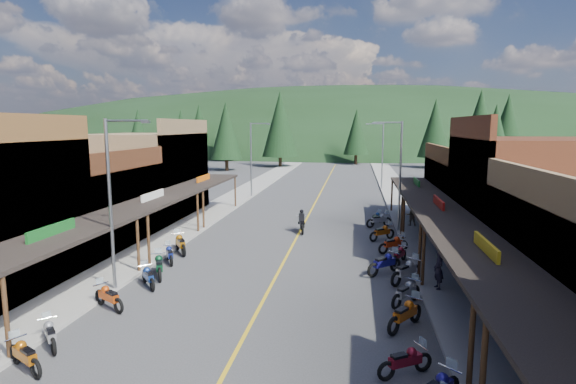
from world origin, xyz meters
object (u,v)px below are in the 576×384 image
at_px(streetlight_3, 381,153).
at_px(bike_east_4, 405,313).
at_px(pine_2, 280,124).
at_px(pedestrian_east_b, 411,215).
at_px(shop_east_2, 534,201).
at_px(bike_east_10, 382,232).
at_px(pine_3, 356,132).
at_px(shop_west_2, 80,206).
at_px(pine_5, 507,124).
at_px(bike_west_6, 159,265).
at_px(pine_4, 435,128).
at_px(bike_east_11, 379,219).
at_px(bike_west_4, 109,296).
at_px(bike_east_12, 376,217).
at_px(shop_east_3, 484,193).
at_px(pine_1, 225,128).
at_px(bike_east_5, 406,292).
at_px(shop_west_3, 146,175).
at_px(pine_0, 138,132).
at_px(pine_11, 480,129).
at_px(bike_east_9, 393,243).
at_px(bike_west_8, 180,243).
at_px(pine_9, 495,135).
at_px(bike_west_3, 50,333).
at_px(bike_east_7, 384,262).
at_px(pedestrian_east_a, 439,269).
at_px(bike_east_8, 399,254).
at_px(pine_8, 182,137).
at_px(bike_west_5, 148,276).
at_px(bike_east_3, 405,360).
at_px(streetlight_1, 252,156).
at_px(pine_10, 226,131).
at_px(streetlight_0, 113,197).
at_px(bike_west_2, 25,354).

xyz_separation_m(streetlight_3, bike_east_4, (-1.04, -38.03, -3.82)).
bearing_deg(pine_2, pedestrian_east_b, -69.31).
relative_size(shop_east_2, bike_east_10, 5.10).
distance_m(pine_3, bike_east_10, 60.88).
distance_m(shop_west_2, pedestrian_east_b, 23.45).
bearing_deg(pine_5, bike_west_6, -117.75).
relative_size(pine_4, bike_east_11, 5.76).
bearing_deg(bike_west_4, pine_4, 11.13).
height_order(pine_4, bike_east_12, pine_4).
bearing_deg(shop_east_3, pine_1, 122.75).
distance_m(pine_2, bike_east_5, 66.09).
distance_m(streetlight_3, bike_east_5, 35.87).
bearing_deg(pine_3, bike_west_4, -97.88).
height_order(shop_west_3, pine_1, pine_1).
relative_size(pine_0, pine_3, 1.00).
xyz_separation_m(pine_11, bike_east_9, (-13.69, -35.53, -6.58)).
bearing_deg(bike_east_11, bike_west_8, -85.54).
height_order(pine_9, bike_west_3, pine_9).
relative_size(pine_4, bike_west_6, 5.47).
bearing_deg(bike_east_7, bike_east_5, -33.08).
bearing_deg(bike_west_6, bike_west_3, -120.91).
xyz_separation_m(pine_0, bike_west_8, (33.54, -61.55, -5.81)).
distance_m(pine_3, bike_east_7, 67.96).
height_order(pine_0, pedestrian_east_b, pine_0).
xyz_separation_m(shop_east_3, pedestrian_east_a, (-5.91, -15.09, -1.46)).
bearing_deg(bike_west_3, pine_3, 38.11).
xyz_separation_m(pine_9, bike_east_8, (-17.52, -44.62, -5.84)).
bearing_deg(pine_4, pine_11, -84.81).
bearing_deg(bike_east_8, shop_east_3, 82.59).
bearing_deg(bike_west_4, pine_2, 34.01).
relative_size(pine_2, bike_west_3, 7.43).
bearing_deg(streetlight_3, bike_west_6, -110.80).
distance_m(pine_9, bike_east_11, 40.35).
height_order(bike_west_4, bike_west_6, bike_west_6).
distance_m(shop_west_3, pedestrian_east_a, 26.49).
height_order(shop_west_3, pine_5, pine_5).
relative_size(pine_3, pine_8, 1.10).
relative_size(shop_west_3, bike_west_5, 5.51).
height_order(bike_east_8, bike_east_11, bike_east_11).
bearing_deg(shop_west_3, pine_3, 71.99).
bearing_deg(bike_west_8, pine_2, 59.28).
height_order(bike_west_5, bike_east_3, bike_west_5).
xyz_separation_m(streetlight_1, pine_1, (-17.05, 48.00, 2.78)).
bearing_deg(pine_0, bike_east_8, -52.98).
bearing_deg(bike_west_3, pine_10, 56.46).
bearing_deg(bike_east_10, pine_5, 116.68).
distance_m(streetlight_3, pedestrian_east_a, 33.97).
bearing_deg(streetlight_0, bike_west_2, -84.06).
height_order(bike_west_6, bike_east_11, bike_west_6).
xyz_separation_m(shop_east_2, bike_east_4, (-7.87, -9.73, -2.88)).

